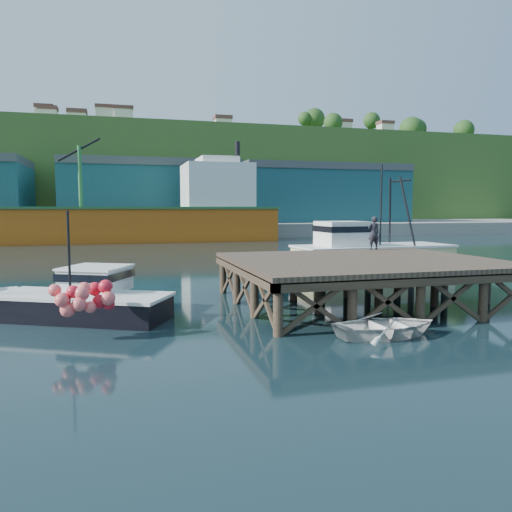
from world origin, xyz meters
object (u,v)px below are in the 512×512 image
object	(u,v)px
trawler	(370,250)
dinghy	(387,326)
dockworker	(374,233)
boat_black	(85,299)

from	to	relation	value
trawler	dinghy	size ratio (longest dim) A/B	3.00
trawler	dockworker	xyz separation A→B (m)	(-2.95, -5.75, 1.53)
trawler	dinghy	xyz separation A→B (m)	(-7.98, -15.95, -1.15)
boat_black	dinghy	distance (m)	11.96
dinghy	boat_black	bearing A→B (deg)	59.15
boat_black	dinghy	world-z (taller)	boat_black
trawler	dockworker	world-z (taller)	trawler
dinghy	dockworker	size ratio (longest dim) A/B	2.00
boat_black	trawler	bearing A→B (deg)	55.73
trawler	dinghy	distance (m)	17.88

